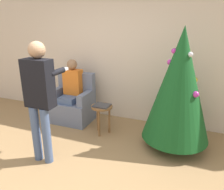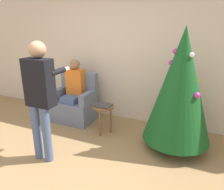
{
  "view_description": "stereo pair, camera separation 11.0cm",
  "coord_description": "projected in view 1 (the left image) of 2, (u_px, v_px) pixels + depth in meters",
  "views": [
    {
      "loc": [
        1.62,
        -1.84,
        1.94
      ],
      "look_at": [
        0.54,
        0.89,
        0.95
      ],
      "focal_mm": 35.0,
      "sensor_mm": 36.0,
      "label": 1
    },
    {
      "loc": [
        1.72,
        -1.8,
        1.94
      ],
      "look_at": [
        0.54,
        0.89,
        0.95
      ],
      "focal_mm": 35.0,
      "sensor_mm": 36.0,
      "label": 2
    }
  ],
  "objects": [
    {
      "name": "ground_plane",
      "position": [
        48.0,
        180.0,
        2.81
      ],
      "size": [
        14.0,
        14.0,
        0.0
      ],
      "primitive_type": "plane",
      "color": "#99754C"
    },
    {
      "name": "wall_back",
      "position": [
        112.0,
        53.0,
        4.34
      ],
      "size": [
        8.0,
        0.06,
        2.7
      ],
      "color": "beige",
      "rests_on": "ground_plane"
    },
    {
      "name": "christmas_tree",
      "position": [
        179.0,
        85.0,
        3.25
      ],
      "size": [
        1.03,
        1.03,
        1.9
      ],
      "color": "brown",
      "rests_on": "ground_plane"
    },
    {
      "name": "armchair",
      "position": [
        73.0,
        104.0,
        4.43
      ],
      "size": [
        0.79,
        0.6,
        0.97
      ],
      "color": "slate",
      "rests_on": "ground_plane"
    },
    {
      "name": "person_seated",
      "position": [
        71.0,
        89.0,
        4.3
      ],
      "size": [
        0.36,
        0.46,
        1.25
      ],
      "color": "#475B84",
      "rests_on": "ground_plane"
    },
    {
      "name": "person_standing",
      "position": [
        40.0,
        93.0,
        2.94
      ],
      "size": [
        0.42,
        0.57,
        1.71
      ],
      "color": "#475B84",
      "rests_on": "ground_plane"
    },
    {
      "name": "side_stool",
      "position": [
        102.0,
        111.0,
        3.87
      ],
      "size": [
        0.38,
        0.38,
        0.53
      ],
      "color": "brown",
      "rests_on": "ground_plane"
    },
    {
      "name": "laptop",
      "position": [
        102.0,
        105.0,
        3.83
      ],
      "size": [
        0.28,
        0.25,
        0.02
      ],
      "color": "#38383D",
      "rests_on": "side_stool"
    }
  ]
}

